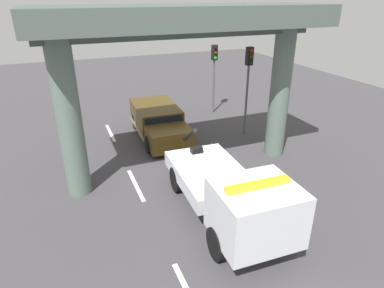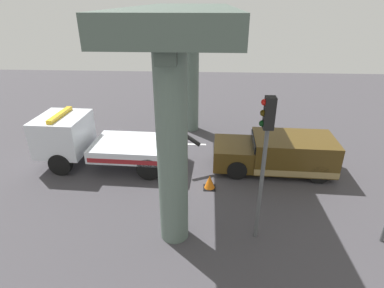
# 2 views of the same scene
# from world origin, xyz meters

# --- Properties ---
(ground_plane) EXTENTS (60.00, 40.00, 0.10)m
(ground_plane) POSITION_xyz_m (0.00, 0.00, -0.05)
(ground_plane) COLOR #423F44
(lane_stripe_west) EXTENTS (2.60, 0.16, 0.01)m
(lane_stripe_west) POSITION_xyz_m (-6.00, -2.39, 0.00)
(lane_stripe_west) COLOR silver
(lane_stripe_west) RESTS_ON ground
(lane_stripe_mid) EXTENTS (2.60, 0.16, 0.01)m
(lane_stripe_mid) POSITION_xyz_m (0.00, -2.39, 0.00)
(lane_stripe_mid) COLOR silver
(lane_stripe_mid) RESTS_ON ground
(tow_truck_white) EXTENTS (7.30, 2.64, 2.46)m
(tow_truck_white) POSITION_xyz_m (3.74, -0.03, 1.20)
(tow_truck_white) COLOR silver
(tow_truck_white) RESTS_ON ground
(towed_van_green) EXTENTS (5.28, 2.39, 1.58)m
(towed_van_green) POSITION_xyz_m (-4.55, 0.00, 0.78)
(towed_van_green) COLOR #4C3814
(towed_van_green) RESTS_ON ground
(overpass_structure) EXTENTS (3.60, 11.04, 6.75)m
(overpass_structure) POSITION_xyz_m (-0.37, 0.00, 5.59)
(overpass_structure) COLOR #596B60
(overpass_structure) RESTS_ON ground
(traffic_light_near) EXTENTS (0.39, 0.32, 4.28)m
(traffic_light_near) POSITION_xyz_m (-6.98, 4.44, 3.12)
(traffic_light_near) COLOR #515456
(traffic_light_near) RESTS_ON ground
(traffic_light_far) EXTENTS (0.39, 0.32, 4.69)m
(traffic_light_far) POSITION_xyz_m (-2.98, 4.44, 3.40)
(traffic_light_far) COLOR #515456
(traffic_light_far) RESTS_ON ground
(traffic_cone_orange) EXTENTS (0.49, 0.49, 0.59)m
(traffic_cone_orange) POSITION_xyz_m (-1.49, 1.72, 0.28)
(traffic_cone_orange) COLOR orange
(traffic_cone_orange) RESTS_ON ground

